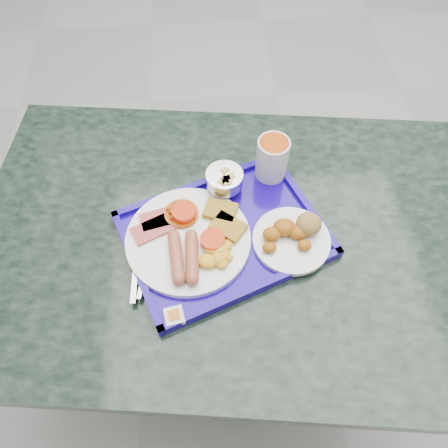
% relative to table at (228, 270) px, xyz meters
% --- Properties ---
extents(floor, '(6.00, 6.00, 0.00)m').
position_rel_table_xyz_m(floor, '(0.36, 0.62, -0.54)').
color(floor, '#939396').
rests_on(floor, ground).
extents(table, '(1.24, 0.91, 0.72)m').
position_rel_table_xyz_m(table, '(0.00, 0.00, 0.00)').
color(table, gray).
rests_on(table, floor).
extents(tray, '(0.50, 0.44, 0.03)m').
position_rel_table_xyz_m(tray, '(-0.01, -0.01, 0.19)').
color(tray, '#170392').
rests_on(tray, table).
extents(main_plate, '(0.27, 0.27, 0.04)m').
position_rel_table_xyz_m(main_plate, '(-0.08, -0.03, 0.21)').
color(main_plate, white).
rests_on(main_plate, tray).
extents(bread_plate, '(0.17, 0.17, 0.06)m').
position_rel_table_xyz_m(bread_plate, '(0.14, -0.04, 0.22)').
color(bread_plate, white).
rests_on(bread_plate, tray).
extents(fruit_bowl, '(0.09, 0.09, 0.06)m').
position_rel_table_xyz_m(fruit_bowl, '(-0.00, 0.11, 0.24)').
color(fruit_bowl, '#B8B7BA').
rests_on(fruit_bowl, tray).
extents(juice_cup, '(0.07, 0.07, 0.10)m').
position_rel_table_xyz_m(juice_cup, '(0.11, 0.15, 0.26)').
color(juice_cup, silver).
rests_on(juice_cup, tray).
extents(spoon, '(0.04, 0.15, 0.01)m').
position_rel_table_xyz_m(spoon, '(-0.19, -0.04, 0.20)').
color(spoon, '#B8B7BA').
rests_on(spoon, tray).
extents(knife, '(0.02, 0.16, 0.00)m').
position_rel_table_xyz_m(knife, '(-0.20, -0.08, 0.20)').
color(knife, '#B8B7BA').
rests_on(knife, tray).
extents(jam_packet, '(0.04, 0.04, 0.01)m').
position_rel_table_xyz_m(jam_packet, '(-0.12, -0.20, 0.21)').
color(jam_packet, white).
rests_on(jam_packet, tray).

